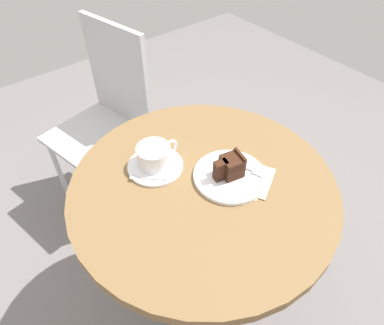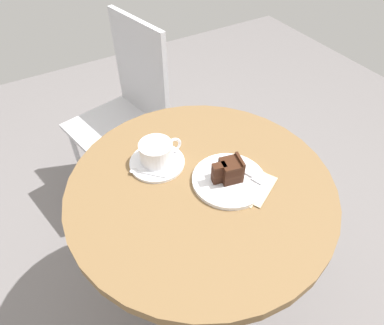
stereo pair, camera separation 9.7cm
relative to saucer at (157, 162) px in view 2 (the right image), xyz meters
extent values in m
cube|color=slate|center=(0.07, -0.14, -0.73)|extent=(4.40, 4.40, 0.01)
cylinder|color=brown|center=(0.07, -0.14, -0.02)|extent=(0.76, 0.76, 0.03)
cylinder|color=silver|center=(0.07, -0.14, -0.37)|extent=(0.07, 0.07, 0.67)
cylinder|color=silver|center=(0.07, -0.14, -0.72)|extent=(0.34, 0.34, 0.02)
cylinder|color=white|center=(0.00, 0.00, 0.00)|extent=(0.16, 0.16, 0.01)
cylinder|color=white|center=(0.00, 0.01, 0.04)|extent=(0.10, 0.10, 0.06)
cylinder|color=beige|center=(0.00, 0.01, 0.06)|extent=(0.09, 0.09, 0.00)
torus|color=white|center=(0.06, 0.01, 0.04)|extent=(0.05, 0.01, 0.05)
cube|color=silver|center=(-0.04, -0.04, 0.01)|extent=(0.07, 0.07, 0.00)
ellipsoid|color=silver|center=(-0.08, 0.00, 0.01)|extent=(0.02, 0.02, 0.00)
cylinder|color=white|center=(0.14, -0.17, 0.00)|extent=(0.21, 0.21, 0.01)
cube|color=#381E14|center=(0.15, -0.17, 0.02)|extent=(0.07, 0.07, 0.02)
cube|color=#381E14|center=(0.11, -0.16, 0.02)|extent=(0.04, 0.03, 0.02)
cube|color=#381C0F|center=(0.15, -0.17, 0.04)|extent=(0.07, 0.07, 0.01)
cube|color=#381C0F|center=(0.11, -0.16, 0.04)|extent=(0.04, 0.03, 0.01)
cube|color=#381E14|center=(0.15, -0.17, 0.05)|extent=(0.07, 0.07, 0.02)
cube|color=#381E14|center=(0.11, -0.16, 0.05)|extent=(0.04, 0.03, 0.02)
cube|color=#381C0F|center=(0.15, -0.17, 0.07)|extent=(0.07, 0.07, 0.01)
cube|color=#381C0F|center=(0.11, -0.16, 0.07)|extent=(0.04, 0.03, 0.01)
cube|color=#381C0F|center=(0.17, -0.17, 0.04)|extent=(0.02, 0.06, 0.07)
cube|color=silver|center=(0.19, -0.15, 0.01)|extent=(0.04, 0.10, 0.00)
cube|color=silver|center=(0.21, -0.21, 0.01)|extent=(0.03, 0.04, 0.00)
cube|color=beige|center=(0.18, -0.19, 0.00)|extent=(0.18, 0.18, 0.00)
cube|color=beige|center=(0.19, -0.21, 0.00)|extent=(0.17, 0.17, 0.00)
cylinder|color=#BCBCC1|center=(-0.14, 0.71, -0.52)|extent=(0.02, 0.02, 0.42)
cylinder|color=#BCBCC1|center=(-0.07, 0.39, -0.52)|extent=(0.02, 0.02, 0.42)
cylinder|color=#BCBCC1|center=(0.17, 0.78, -0.52)|extent=(0.02, 0.02, 0.42)
cylinder|color=#BCBCC1|center=(0.24, 0.46, -0.52)|extent=(0.02, 0.02, 0.42)
cube|color=#BCBCC1|center=(0.05, 0.59, -0.30)|extent=(0.45, 0.45, 0.02)
cube|color=#BCBCC1|center=(0.22, 0.62, -0.06)|extent=(0.10, 0.36, 0.46)
camera|label=1|loc=(-0.35, -0.62, 0.72)|focal=32.00mm
camera|label=2|loc=(-0.27, -0.68, 0.72)|focal=32.00mm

